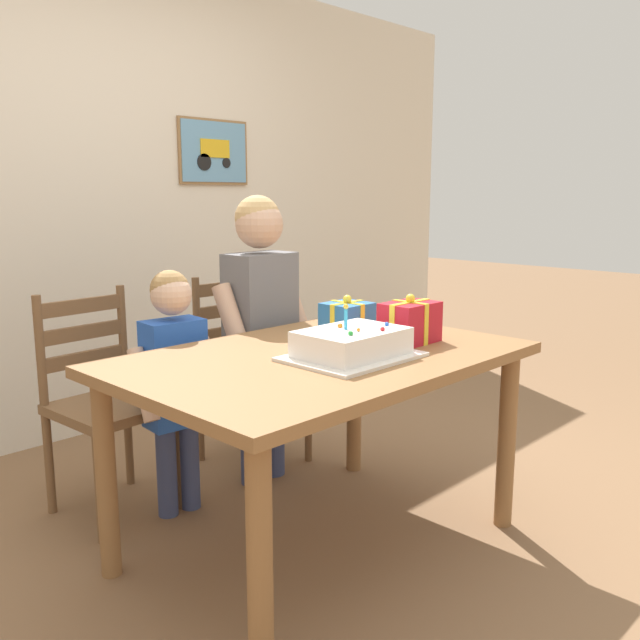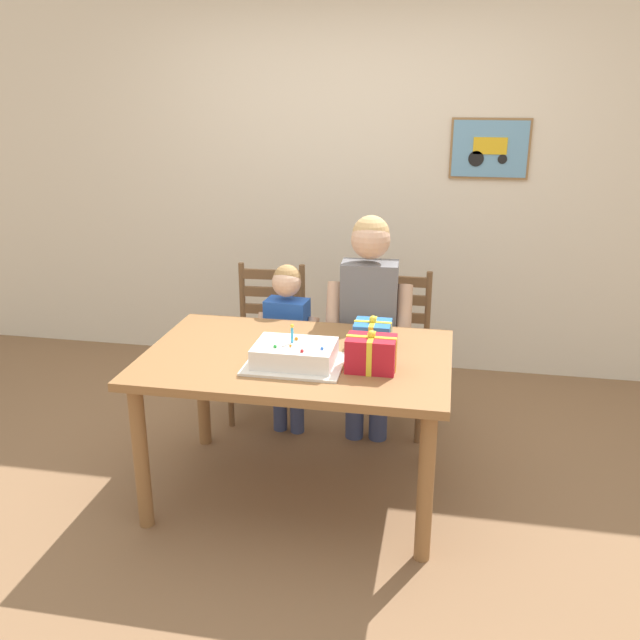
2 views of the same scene
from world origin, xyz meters
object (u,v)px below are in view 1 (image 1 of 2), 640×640
at_px(child_younger, 174,369).
at_px(dining_table, 321,379).
at_px(gift_box_beside_cake, 347,318).
at_px(chair_left, 106,401).
at_px(gift_box_red_large, 410,322).
at_px(birthday_cake, 352,345).
at_px(chair_right, 248,368).
at_px(child_older, 261,311).

bearing_deg(child_younger, dining_table, -72.35).
xyz_separation_m(gift_box_beside_cake, chair_left, (-0.72, 0.69, -0.35)).
xyz_separation_m(gift_box_red_large, child_younger, (-0.57, 0.75, -0.21)).
bearing_deg(birthday_cake, gift_box_beside_cake, 44.03).
xyz_separation_m(gift_box_beside_cake, chair_right, (0.04, 0.69, -0.35)).
distance_m(dining_table, gift_box_beside_cake, 0.41).
bearing_deg(chair_right, dining_table, -113.52).
distance_m(birthday_cake, gift_box_red_large, 0.35).
bearing_deg(chair_right, gift_box_beside_cake, -93.43).
bearing_deg(chair_left, chair_right, 0.01).
distance_m(dining_table, child_younger, 0.66).
xyz_separation_m(chair_left, child_older, (0.64, -0.24, 0.33)).
distance_m(dining_table, child_older, 0.70).
height_order(gift_box_red_large, gift_box_beside_cake, gift_box_red_large).
xyz_separation_m(birthday_cake, chair_right, (0.36, 1.00, -0.33)).
height_order(chair_left, child_younger, child_younger).
distance_m(birthday_cake, gift_box_beside_cake, 0.44).
height_order(dining_table, child_younger, child_younger).
bearing_deg(chair_left, child_older, -20.43).
xyz_separation_m(birthday_cake, chair_left, (-0.40, 1.00, -0.33)).
bearing_deg(gift_box_beside_cake, child_younger, 139.86).
height_order(chair_left, chair_right, same).
bearing_deg(birthday_cake, child_younger, 106.19).
distance_m(birthday_cake, child_younger, 0.81).
bearing_deg(child_younger, child_older, -0.08).
xyz_separation_m(gift_box_beside_cake, child_older, (-0.07, 0.45, -0.02)).
distance_m(gift_box_red_large, chair_left, 1.29).
xyz_separation_m(gift_box_red_large, chair_right, (0.01, 0.99, -0.36)).
bearing_deg(child_younger, birthday_cake, -73.81).
distance_m(dining_table, chair_right, 0.97).
distance_m(child_older, child_younger, 0.50).
height_order(birthday_cake, chair_right, birthday_cake).
bearing_deg(child_older, gift_box_red_large, -82.31).
height_order(birthday_cake, chair_left, birthday_cake).
bearing_deg(gift_box_beside_cake, dining_table, -152.27).
bearing_deg(gift_box_beside_cake, gift_box_red_large, -84.62).
distance_m(gift_box_beside_cake, chair_right, 0.78).
distance_m(chair_left, child_older, 0.76).
bearing_deg(child_younger, chair_left, 126.88).
bearing_deg(child_older, dining_table, -112.72).
xyz_separation_m(chair_left, child_younger, (0.18, -0.24, 0.15)).
height_order(gift_box_red_large, chair_right, gift_box_red_large).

